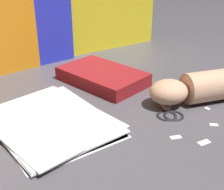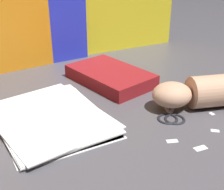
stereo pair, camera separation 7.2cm
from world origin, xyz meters
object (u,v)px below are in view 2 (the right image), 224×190
Objects in this scene: paper_stack at (51,118)px; book_closed at (110,76)px; scissors at (171,114)px; hand_forearm at (219,90)px.

paper_stack is 1.18× the size of book_closed.
book_closed is 1.90× the size of scissors.
hand_forearm is (0.15, -0.27, 0.02)m from book_closed.
scissors is at bearing -28.37° from paper_stack.
hand_forearm is (0.39, -0.16, 0.03)m from paper_stack.
hand_forearm is (0.14, -0.02, 0.04)m from scissors.
paper_stack is 0.93× the size of hand_forearm.
book_closed is 0.79× the size of hand_forearm.
book_closed is 0.31m from hand_forearm.
paper_stack reaches higher than scissors.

